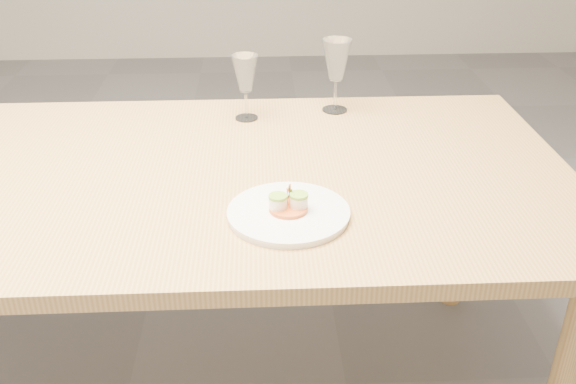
{
  "coord_description": "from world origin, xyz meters",
  "views": [
    {
      "loc": [
        0.42,
        -1.44,
        1.46
      ],
      "look_at": [
        0.48,
        -0.22,
        0.8
      ],
      "focal_mm": 40.0,
      "sensor_mm": 36.0,
      "label": 1
    }
  ],
  "objects_px": {
    "dining_table": "(96,196)",
    "dinner_plate": "(289,212)",
    "wine_glass_2": "(336,61)",
    "wine_glass_1": "(245,75)"
  },
  "relations": [
    {
      "from": "dining_table",
      "to": "dinner_plate",
      "type": "xyz_separation_m",
      "value": [
        0.48,
        -0.24,
        0.08
      ]
    },
    {
      "from": "dinner_plate",
      "to": "wine_glass_2",
      "type": "height_order",
      "value": "wine_glass_2"
    },
    {
      "from": "wine_glass_2",
      "to": "dining_table",
      "type": "bearing_deg",
      "value": -149.12
    },
    {
      "from": "dinner_plate",
      "to": "wine_glass_2",
      "type": "xyz_separation_m",
      "value": [
        0.17,
        0.63,
        0.14
      ]
    },
    {
      "from": "dining_table",
      "to": "wine_glass_1",
      "type": "relative_size",
      "value": 12.56
    },
    {
      "from": "dining_table",
      "to": "wine_glass_2",
      "type": "distance_m",
      "value": 0.79
    },
    {
      "from": "wine_glass_1",
      "to": "wine_glass_2",
      "type": "relative_size",
      "value": 0.87
    },
    {
      "from": "dinner_plate",
      "to": "wine_glass_1",
      "type": "distance_m",
      "value": 0.6
    },
    {
      "from": "dinner_plate",
      "to": "wine_glass_1",
      "type": "bearing_deg",
      "value": 99.47
    },
    {
      "from": "dining_table",
      "to": "wine_glass_1",
      "type": "height_order",
      "value": "wine_glass_1"
    }
  ]
}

